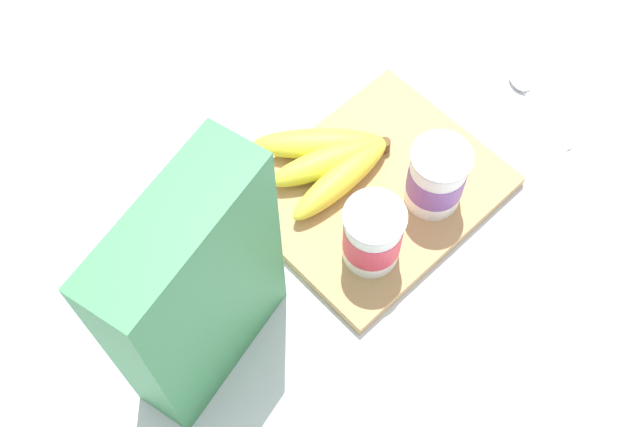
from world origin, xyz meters
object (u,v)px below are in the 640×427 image
Objects in this scene: spoon at (531,97)px; banana_bunch at (329,160)px; cereal_box at (197,292)px; yogurt_cup_back at (373,235)px; cutting_board at (375,191)px; yogurt_cup_front at (436,177)px.

banana_bunch is at bearing -19.75° from spoon.
cereal_box is 0.22m from yogurt_cup_back.
cereal_box is (0.26, 0.01, 0.14)m from cutting_board.
cutting_board is 0.09m from yogurt_cup_front.
cutting_board reaches higher than spoon.
yogurt_cup_front reaches higher than cutting_board.
cutting_board is 0.30m from cereal_box.
cereal_box is 2.22× the size of spoon.
banana_bunch is 1.26× the size of spoon.
cereal_box is 0.28m from banana_bunch.
cutting_board is at bearing 169.05° from cereal_box.
spoon is (-0.27, 0.10, -0.03)m from banana_bunch.
yogurt_cup_back is 0.32m from spoon.
cutting_board is 3.12× the size of yogurt_cup_back.
cutting_board is 2.14× the size of spoon.
spoon is at bearing 163.23° from cereal_box.
spoon is at bearing -175.61° from yogurt_cup_front.
yogurt_cup_front is 0.55× the size of banana_bunch.
spoon is (-0.32, -0.02, -0.06)m from yogurt_cup_back.
yogurt_cup_front is 0.13m from banana_bunch.
yogurt_cup_back reaches higher than banana_bunch.
cutting_board is 0.25m from spoon.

